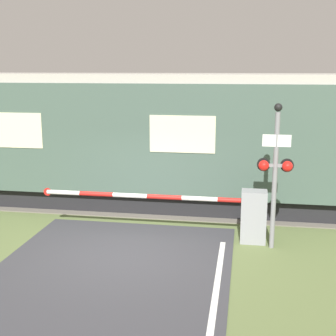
{
  "coord_description": "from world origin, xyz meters",
  "views": [
    {
      "loc": [
        2.66,
        -9.65,
        4.14
      ],
      "look_at": [
        0.74,
        1.8,
        1.62
      ],
      "focal_mm": 50.0,
      "sensor_mm": 36.0,
      "label": 1
    }
  ],
  "objects": [
    {
      "name": "track_bed",
      "position": [
        0.0,
        4.06,
        0.02
      ],
      "size": [
        36.0,
        3.2,
        0.13
      ],
      "color": "#666056",
      "rests_on": "ground_plane"
    },
    {
      "name": "signal_post",
      "position": [
        3.34,
        0.9,
        1.91
      ],
      "size": [
        0.82,
        0.26,
        3.36
      ],
      "color": "gray",
      "rests_on": "ground_plane"
    },
    {
      "name": "crossing_barrier",
      "position": [
        2.5,
        1.2,
        0.7
      ],
      "size": [
        5.59,
        0.44,
        1.28
      ],
      "color": "gray",
      "rests_on": "ground_plane"
    },
    {
      "name": "ground_plane",
      "position": [
        0.0,
        0.0,
        0.0
      ],
      "size": [
        80.0,
        80.0,
        0.0
      ],
      "primitive_type": "plane",
      "color": "#5B6B3D"
    },
    {
      "name": "train",
      "position": [
        1.0,
        4.06,
        2.02
      ],
      "size": [
        17.61,
        2.99,
        3.95
      ],
      "color": "black",
      "rests_on": "ground_plane"
    }
  ]
}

